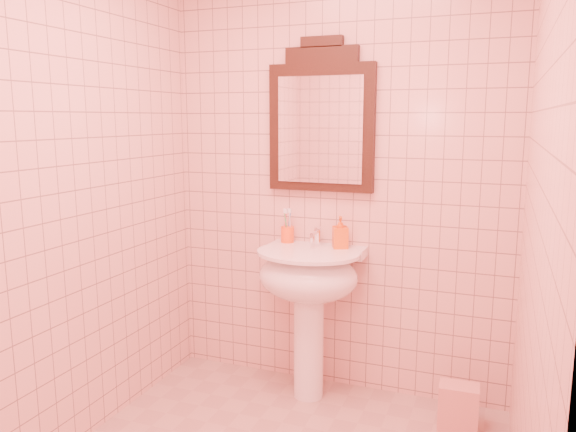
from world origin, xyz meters
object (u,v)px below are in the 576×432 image
at_px(mirror, 321,121).
at_px(toothbrush_cup, 287,234).
at_px(soap_dispenser, 340,232).
at_px(towel, 458,407).
at_px(pedestal_sink, 309,286).

bearing_deg(mirror, toothbrush_cup, -168.03).
xyz_separation_m(soap_dispenser, towel, (0.69, -0.18, -0.83)).
bearing_deg(mirror, pedestal_sink, -90.00).
relative_size(toothbrush_cup, soap_dispenser, 0.97).
height_order(pedestal_sink, towel, pedestal_sink).
distance_m(soap_dispenser, towel, 1.10).
relative_size(pedestal_sink, towel, 3.57).
height_order(mirror, soap_dispenser, mirror).
distance_m(mirror, toothbrush_cup, 0.69).
height_order(mirror, toothbrush_cup, mirror).
relative_size(pedestal_sink, toothbrush_cup, 4.86).
relative_size(mirror, towel, 3.54).
bearing_deg(toothbrush_cup, towel, -11.79).
distance_m(toothbrush_cup, soap_dispenser, 0.33).
height_order(toothbrush_cup, towel, toothbrush_cup).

